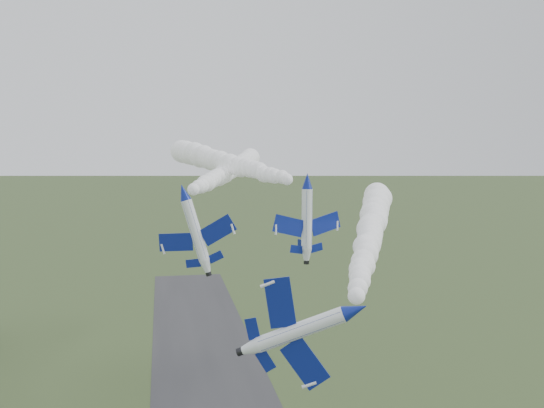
{
  "coord_description": "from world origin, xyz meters",
  "views": [
    {
      "loc": [
        -9.4,
        -63.79,
        47.67
      ],
      "look_at": [
        5.58,
        17.39,
        39.86
      ],
      "focal_mm": 40.0,
      "sensor_mm": 36.0,
      "label": 1
    }
  ],
  "objects": [
    {
      "name": "jet_pair_left",
      "position": [
        -6.36,
        19.48,
        41.5
      ],
      "size": [
        10.72,
        12.99,
        4.15
      ],
      "rotation": [
        0.0,
        -0.29,
        -0.29
      ],
      "color": "white"
    },
    {
      "name": "jet_lead",
      "position": [
        8.23,
        -11.17,
        32.57
      ],
      "size": [
        7.01,
        13.06,
        10.23
      ],
      "rotation": [
        0.0,
        1.18,
        -0.34
      ],
      "color": "white"
    },
    {
      "name": "smoke_trail_jet_pair_left",
      "position": [
        4.54,
        58.15,
        42.98
      ],
      "size": [
        25.97,
        71.87,
        4.94
      ],
      "primitive_type": null,
      "rotation": [
        0.0,
        0.0,
        -0.29
      ],
      "color": "white"
    },
    {
      "name": "smoke_trail_jet_pair_right",
      "position": [
        2.6,
        53.34,
        44.83
      ],
      "size": [
        23.08,
        60.1,
        5.28
      ],
      "primitive_type": null,
      "rotation": [
        0.0,
        0.0,
        0.3
      ],
      "color": "white"
    },
    {
      "name": "smoke_trail_jet_lead",
      "position": [
        22.9,
        25.73,
        34.88
      ],
      "size": [
        29.32,
        70.54,
        5.4
      ],
      "primitive_type": null,
      "rotation": [
        0.0,
        0.0,
        -0.34
      ],
      "color": "white"
    },
    {
      "name": "jet_pair_right",
      "position": [
        11.38,
        20.58,
        42.81
      ],
      "size": [
        11.19,
        12.98,
        3.26
      ],
      "rotation": [
        0.0,
        0.01,
        0.3
      ],
      "color": "white"
    }
  ]
}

